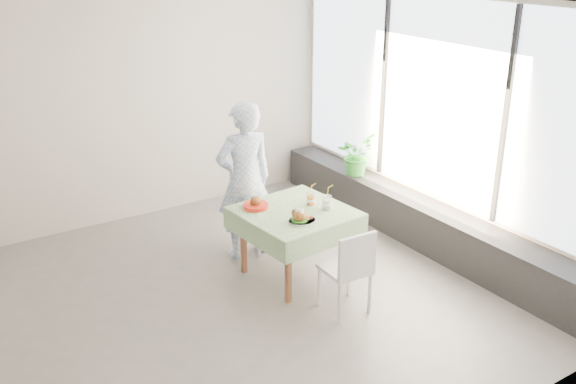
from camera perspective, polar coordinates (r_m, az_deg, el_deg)
floor at (r=6.25m, az=-7.81°, el=-10.46°), size 6.00×6.00×0.00m
ceiling at (r=5.33m, az=-9.38°, el=15.96°), size 6.00×6.00×0.00m
wall_back at (r=7.89m, az=-16.29°, el=6.85°), size 6.00×0.02×2.80m
wall_front at (r=3.71m, az=8.28°, el=-9.46°), size 6.00×0.02×2.80m
wall_right at (r=7.33m, az=13.33°, el=6.03°), size 0.02×5.00×2.80m
window_pane at (r=7.25m, az=13.33°, el=7.90°), size 0.01×4.80×2.18m
window_ledge at (r=7.58m, az=11.52°, el=-2.56°), size 0.40×4.80×0.50m
cafe_table at (r=6.59m, az=0.60°, el=-3.90°), size 1.12×1.12×0.74m
chair_far at (r=7.31m, az=-2.68°, el=-2.68°), size 0.53×0.53×0.94m
chair_near at (r=6.12m, az=5.12°, el=-8.25°), size 0.42×0.42×0.84m
diner at (r=6.91m, az=-3.91°, el=1.03°), size 0.68×0.49×1.75m
main_dish at (r=6.20m, az=1.13°, el=-2.27°), size 0.29×0.29×0.15m
juice_cup_orange at (r=6.59m, az=2.02°, el=-0.65°), size 0.09×0.09×0.26m
juice_cup_lemonade at (r=6.49m, az=3.48°, el=-0.98°), size 0.10×0.10×0.29m
second_dish at (r=6.53m, az=-2.89°, el=-1.12°), size 0.26×0.26×0.12m
potted_plant at (r=8.13m, az=6.05°, el=3.35°), size 0.60×0.57×0.53m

